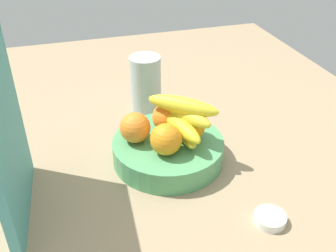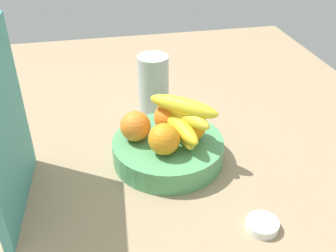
{
  "view_description": "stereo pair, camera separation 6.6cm",
  "coord_description": "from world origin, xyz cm",
  "px_view_note": "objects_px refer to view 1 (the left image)",
  "views": [
    {
      "loc": [
        -70.87,
        20.18,
        57.81
      ],
      "look_at": [
        1.84,
        -1.79,
        9.47
      ],
      "focal_mm": 42.13,
      "sensor_mm": 36.0,
      "label": 1
    },
    {
      "loc": [
        -72.51,
        13.75,
        57.81
      ],
      "look_at": [
        1.84,
        -1.79,
        9.47
      ],
      "focal_mm": 42.13,
      "sensor_mm": 36.0,
      "label": 2
    }
  ],
  "objects_px": {
    "fruit_bowl": "(168,150)",
    "orange_front_right": "(168,139)",
    "orange_front_left": "(135,128)",
    "orange_back_left": "(167,117)",
    "thermos_tumbler": "(146,84)",
    "banana_bunch": "(182,118)",
    "cutting_board": "(6,137)",
    "orange_center": "(190,125)",
    "jar_lid": "(270,219)"
  },
  "relations": [
    {
      "from": "orange_front_left",
      "to": "cutting_board",
      "type": "bearing_deg",
      "value": 111.42
    },
    {
      "from": "cutting_board",
      "to": "orange_back_left",
      "type": "bearing_deg",
      "value": -66.33
    },
    {
      "from": "orange_front_right",
      "to": "orange_back_left",
      "type": "height_order",
      "value": "same"
    },
    {
      "from": "cutting_board",
      "to": "thermos_tumbler",
      "type": "xyz_separation_m",
      "value": [
        0.33,
        -0.34,
        -0.1
      ]
    },
    {
      "from": "thermos_tumbler",
      "to": "orange_front_left",
      "type": "bearing_deg",
      "value": 160.42
    },
    {
      "from": "fruit_bowl",
      "to": "orange_front_right",
      "type": "xyz_separation_m",
      "value": [
        -0.04,
        0.01,
        0.06
      ]
    },
    {
      "from": "orange_back_left",
      "to": "fruit_bowl",
      "type": "bearing_deg",
      "value": 166.17
    },
    {
      "from": "fruit_bowl",
      "to": "thermos_tumbler",
      "type": "xyz_separation_m",
      "value": [
        0.25,
        -0.01,
        0.05
      ]
    },
    {
      "from": "orange_center",
      "to": "orange_back_left",
      "type": "bearing_deg",
      "value": 40.18
    },
    {
      "from": "thermos_tumbler",
      "to": "orange_center",
      "type": "bearing_deg",
      "value": -170.84
    },
    {
      "from": "orange_front_left",
      "to": "orange_center",
      "type": "relative_size",
      "value": 1.0
    },
    {
      "from": "banana_bunch",
      "to": "cutting_board",
      "type": "bearing_deg",
      "value": 103.19
    },
    {
      "from": "orange_front_right",
      "to": "orange_back_left",
      "type": "xyz_separation_m",
      "value": [
        0.09,
        -0.02,
        0.0
      ]
    },
    {
      "from": "orange_back_left",
      "to": "cutting_board",
      "type": "bearing_deg",
      "value": 109.94
    },
    {
      "from": "orange_front_right",
      "to": "cutting_board",
      "type": "relative_size",
      "value": 0.2
    },
    {
      "from": "jar_lid",
      "to": "orange_back_left",
      "type": "bearing_deg",
      "value": 22.24
    },
    {
      "from": "orange_back_left",
      "to": "thermos_tumbler",
      "type": "distance_m",
      "value": 0.21
    },
    {
      "from": "fruit_bowl",
      "to": "orange_back_left",
      "type": "xyz_separation_m",
      "value": [
        0.04,
        -0.01,
        0.06
      ]
    },
    {
      "from": "orange_front_left",
      "to": "thermos_tumbler",
      "type": "height_order",
      "value": "thermos_tumbler"
    },
    {
      "from": "fruit_bowl",
      "to": "banana_bunch",
      "type": "height_order",
      "value": "banana_bunch"
    },
    {
      "from": "orange_front_right",
      "to": "orange_back_left",
      "type": "distance_m",
      "value": 0.09
    },
    {
      "from": "orange_front_right",
      "to": "thermos_tumbler",
      "type": "height_order",
      "value": "thermos_tumbler"
    },
    {
      "from": "fruit_bowl",
      "to": "orange_center",
      "type": "height_order",
      "value": "orange_center"
    },
    {
      "from": "orange_front_right",
      "to": "thermos_tumbler",
      "type": "xyz_separation_m",
      "value": [
        0.3,
        -0.02,
        -0.01
      ]
    },
    {
      "from": "orange_front_right",
      "to": "orange_center",
      "type": "xyz_separation_m",
      "value": [
        0.04,
        -0.07,
        0.0
      ]
    },
    {
      "from": "orange_center",
      "to": "orange_front_right",
      "type": "bearing_deg",
      "value": 120.69
    },
    {
      "from": "orange_center",
      "to": "cutting_board",
      "type": "relative_size",
      "value": 0.2
    },
    {
      "from": "fruit_bowl",
      "to": "orange_front_right",
      "type": "height_order",
      "value": "orange_front_right"
    },
    {
      "from": "fruit_bowl",
      "to": "orange_front_left",
      "type": "xyz_separation_m",
      "value": [
        0.02,
        0.07,
        0.06
      ]
    },
    {
      "from": "orange_back_left",
      "to": "cutting_board",
      "type": "height_order",
      "value": "cutting_board"
    },
    {
      "from": "banana_bunch",
      "to": "cutting_board",
      "type": "height_order",
      "value": "cutting_board"
    },
    {
      "from": "banana_bunch",
      "to": "cutting_board",
      "type": "distance_m",
      "value": 0.38
    },
    {
      "from": "fruit_bowl",
      "to": "jar_lid",
      "type": "distance_m",
      "value": 0.29
    },
    {
      "from": "banana_bunch",
      "to": "thermos_tumbler",
      "type": "distance_m",
      "value": 0.25
    },
    {
      "from": "orange_front_left",
      "to": "fruit_bowl",
      "type": "bearing_deg",
      "value": -106.64
    },
    {
      "from": "fruit_bowl",
      "to": "orange_back_left",
      "type": "distance_m",
      "value": 0.08
    },
    {
      "from": "banana_bunch",
      "to": "orange_center",
      "type": "bearing_deg",
      "value": -121.91
    },
    {
      "from": "orange_front_right",
      "to": "jar_lid",
      "type": "xyz_separation_m",
      "value": [
        -0.21,
        -0.15,
        -0.08
      ]
    },
    {
      "from": "orange_center",
      "to": "cutting_board",
      "type": "xyz_separation_m",
      "value": [
        -0.07,
        0.38,
        0.09
      ]
    },
    {
      "from": "orange_front_right",
      "to": "orange_center",
      "type": "relative_size",
      "value": 1.0
    },
    {
      "from": "fruit_bowl",
      "to": "thermos_tumbler",
      "type": "bearing_deg",
      "value": -2.37
    },
    {
      "from": "orange_front_left",
      "to": "orange_back_left",
      "type": "xyz_separation_m",
      "value": [
        0.02,
        -0.08,
        0.0
      ]
    },
    {
      "from": "orange_center",
      "to": "jar_lid",
      "type": "bearing_deg",
      "value": -162.1
    },
    {
      "from": "thermos_tumbler",
      "to": "jar_lid",
      "type": "relative_size",
      "value": 2.52
    },
    {
      "from": "fruit_bowl",
      "to": "jar_lid",
      "type": "bearing_deg",
      "value": -152.38
    },
    {
      "from": "fruit_bowl",
      "to": "orange_back_left",
      "type": "height_order",
      "value": "orange_back_left"
    },
    {
      "from": "orange_center",
      "to": "jar_lid",
      "type": "height_order",
      "value": "orange_center"
    },
    {
      "from": "orange_center",
      "to": "orange_back_left",
      "type": "height_order",
      "value": "same"
    },
    {
      "from": "orange_center",
      "to": "jar_lid",
      "type": "distance_m",
      "value": 0.27
    },
    {
      "from": "orange_front_left",
      "to": "orange_front_right",
      "type": "distance_m",
      "value": 0.09
    }
  ]
}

